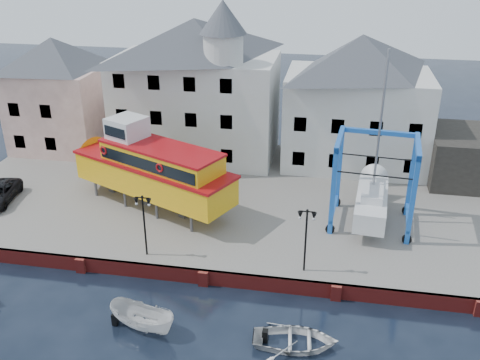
# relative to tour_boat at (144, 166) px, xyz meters

# --- Properties ---
(ground) EXTENTS (140.00, 140.00, 0.00)m
(ground) POSITION_rel_tour_boat_xyz_m (6.36, -7.98, -4.08)
(ground) COLOR black
(ground) RESTS_ON ground
(hardstanding) EXTENTS (44.00, 22.00, 1.00)m
(hardstanding) POSITION_rel_tour_boat_xyz_m (6.36, 3.02, -3.58)
(hardstanding) COLOR #615F5C
(hardstanding) RESTS_ON ground
(quay_wall) EXTENTS (44.00, 0.47, 1.00)m
(quay_wall) POSITION_rel_tour_boat_xyz_m (6.36, -7.87, -3.58)
(quay_wall) COLOR maroon
(quay_wall) RESTS_ON ground
(building_pink) EXTENTS (8.00, 7.00, 10.30)m
(building_pink) POSITION_rel_tour_boat_xyz_m (-11.64, 10.02, 2.06)
(building_pink) COLOR tan
(building_pink) RESTS_ON hardstanding
(building_white_main) EXTENTS (14.00, 8.30, 14.00)m
(building_white_main) POSITION_rel_tour_boat_xyz_m (1.49, 10.41, 3.26)
(building_white_main) COLOR silver
(building_white_main) RESTS_ON hardstanding
(building_white_right) EXTENTS (12.00, 8.00, 11.20)m
(building_white_right) POSITION_rel_tour_boat_xyz_m (15.36, 11.02, 2.51)
(building_white_right) COLOR silver
(building_white_right) RESTS_ON hardstanding
(shed_dark) EXTENTS (8.00, 7.00, 4.00)m
(shed_dark) POSITION_rel_tour_boat_xyz_m (25.36, 9.02, -1.08)
(shed_dark) COLOR black
(shed_dark) RESTS_ON hardstanding
(lamp_post_left) EXTENTS (1.12, 0.32, 4.20)m
(lamp_post_left) POSITION_rel_tour_boat_xyz_m (2.36, -6.78, 0.09)
(lamp_post_left) COLOR black
(lamp_post_left) RESTS_ON hardstanding
(lamp_post_right) EXTENTS (1.12, 0.32, 4.20)m
(lamp_post_right) POSITION_rel_tour_boat_xyz_m (12.36, -6.78, 0.09)
(lamp_post_right) COLOR black
(lamp_post_right) RESTS_ON hardstanding
(tour_boat) EXTENTS (15.12, 9.55, 6.54)m
(tour_boat) POSITION_rel_tour_boat_xyz_m (0.00, 0.00, 0.00)
(tour_boat) COLOR #59595E
(tour_boat) RESTS_ON hardstanding
(travel_lift) EXTENTS (6.04, 8.19, 12.15)m
(travel_lift) POSITION_rel_tour_boat_xyz_m (16.55, 0.57, -1.05)
(travel_lift) COLOR #144AA4
(travel_lift) RESTS_ON hardstanding
(motorboat_a) EXTENTS (4.37, 2.64, 1.58)m
(motorboat_a) POSITION_rel_tour_boat_xyz_m (4.04, -12.42, -4.08)
(motorboat_a) COLOR silver
(motorboat_a) RESTS_ON ground
(motorboat_b) EXTENTS (4.72, 3.56, 0.92)m
(motorboat_b) POSITION_rel_tour_boat_xyz_m (12.34, -12.30, -4.08)
(motorboat_b) COLOR silver
(motorboat_b) RESTS_ON ground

